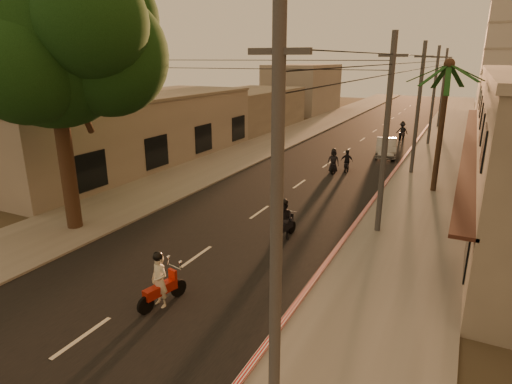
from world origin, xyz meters
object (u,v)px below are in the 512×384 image
scooter_mid_b (347,161)px  scooter_far_b (402,131)px  palm_tree (448,72)px  parked_car (386,148)px  scooter_far_a (333,162)px  scooter_red (160,282)px  broadleaf_tree (60,44)px  scooter_mid_a (284,221)px

scooter_mid_b → scooter_far_b: size_ratio=0.86×
palm_tree → scooter_mid_b: size_ratio=5.05×
scooter_mid_b → parked_car: scooter_mid_b is taller
palm_tree → scooter_far_a: size_ratio=4.56×
palm_tree → scooter_far_a: palm_tree is taller
scooter_red → scooter_far_b: size_ratio=1.04×
scooter_mid_b → palm_tree: bearing=-32.6°
palm_tree → parked_car: 11.97m
broadleaf_tree → scooter_red: size_ratio=6.13×
broadleaf_tree → parked_car: broadleaf_tree is taller
scooter_far_b → parked_car: 8.79m
broadleaf_tree → scooter_mid_a: bearing=19.2°
broadleaf_tree → scooter_far_b: broadleaf_tree is taller
broadleaf_tree → scooter_mid_b: (8.45, 16.61, -7.75)m
palm_tree → scooter_red: 19.91m
broadleaf_tree → scooter_far_b: size_ratio=6.37×
broadleaf_tree → scooter_far_a: (7.70, 15.73, -7.67)m
palm_tree → scooter_far_b: palm_tree is taller
broadleaf_tree → parked_car: (10.11, 22.92, -7.72)m
scooter_mid_b → parked_car: (1.66, 6.31, 0.03)m
scooter_far_a → parked_car: 7.58m
scooter_far_b → broadleaf_tree: bearing=-100.5°
scooter_far_b → scooter_red: bearing=-86.8°
broadleaf_tree → scooter_mid_a: (9.15, 3.19, -7.60)m
scooter_mid_b → scooter_far_a: 1.15m
scooter_far_a → parked_car: bearing=59.3°
palm_tree → scooter_red: palm_tree is taller
scooter_far_b → parked_car: size_ratio=0.40×
broadleaf_tree → scooter_red: bearing=-25.9°
scooter_far_a → scooter_far_b: (2.43, 15.98, 0.05)m
scooter_mid_b → scooter_far_b: 15.19m
scooter_far_b → scooter_mid_b: bearing=-89.1°
scooter_mid_a → scooter_far_a: 12.62m
broadleaf_tree → scooter_far_a: 19.12m
broadleaf_tree → scooter_mid_a: size_ratio=6.14×
palm_tree → scooter_far_b: (-4.48, 17.85, -6.29)m
scooter_far_b → parked_car: scooter_far_b is taller
scooter_far_a → scooter_red: bearing=-102.3°
scooter_mid_a → scooter_mid_b: (-0.70, 13.41, -0.15)m
scooter_far_a → scooter_mid_b: bearing=37.4°
palm_tree → scooter_far_a: 9.56m
scooter_red → scooter_mid_a: scooter_red is taller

